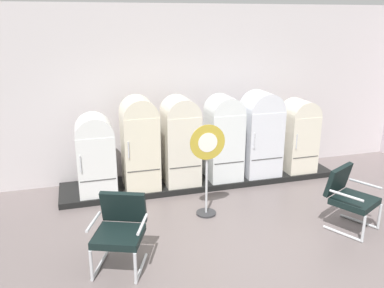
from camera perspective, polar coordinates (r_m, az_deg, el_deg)
The scene contains 12 objects.
ground at distance 5.31m, azimuth 11.73°, elevation -17.86°, with size 12.00×10.00×0.05m, color #6A5F5E.
back_wall at distance 7.87m, azimuth -0.02°, elevation 7.45°, with size 11.76×0.12×3.26m.
display_plinth at distance 7.73m, azimuth 1.31°, elevation -5.07°, with size 5.20×0.95×0.10m, color black.
refrigerator_0 at distance 7.03m, azimuth -13.53°, elevation -1.17°, with size 0.63×0.65×1.37m.
refrigerator_1 at distance 7.07m, azimuth -7.41°, elevation 0.51°, with size 0.61×0.68×1.63m.
refrigerator_2 at distance 7.22m, azimuth -1.65°, elevation 0.85°, with size 0.62×0.68×1.59m.
refrigerator_3 at distance 7.44m, azimuth 4.53°, elevation 1.24°, with size 0.61×0.63×1.57m.
refrigerator_4 at distance 7.73m, azimuth 9.75°, elevation 1.78°, with size 0.68×0.65×1.61m.
refrigerator_5 at distance 8.14m, azimuth 14.91°, elevation 1.48°, with size 0.58×0.63×1.41m.
armchair_left at distance 5.18m, azimuth -10.14°, elevation -11.56°, with size 0.79×0.83×0.93m.
armchair_right at distance 6.40m, azimuth 21.39°, elevation -6.71°, with size 0.82×0.85×0.93m.
sign_stand at distance 6.23m, azimuth 2.14°, elevation -3.37°, with size 0.55×0.32×1.49m.
Camera 1 is at (-2.18, -3.77, 3.02)m, focal length 37.64 mm.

